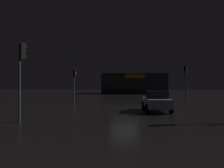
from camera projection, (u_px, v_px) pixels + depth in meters
ground_plane at (125, 107)px, 19.74m from camera, size 120.00×120.00×0.00m
store_building at (134, 84)px, 48.31m from camera, size 14.24×6.66×4.50m
traffic_signal_main at (74, 79)px, 26.49m from camera, size 0.42×0.42×3.96m
traffic_signal_opposite at (186, 77)px, 25.89m from camera, size 0.43×0.41×4.38m
traffic_signal_cross_left at (22, 63)px, 12.26m from camera, size 0.41×0.43×4.56m
car_near at (156, 101)px, 16.93m from camera, size 2.02×3.88×1.63m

